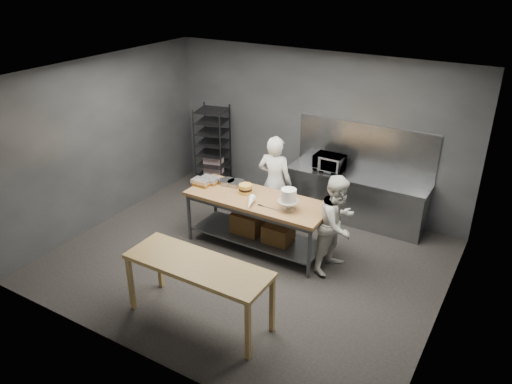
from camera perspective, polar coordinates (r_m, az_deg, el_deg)
ground at (r=8.24m, az=-1.03°, el=-7.77°), size 6.00×6.00×0.00m
back_wall at (r=9.60m, az=6.83°, el=6.97°), size 6.00×0.04×3.00m
work_table at (r=8.32m, az=0.32°, el=-2.84°), size 2.40×0.90×0.92m
near_counter at (r=6.62m, az=-6.66°, el=-8.74°), size 2.00×0.70×0.90m
back_counter at (r=9.38m, az=11.24°, el=-0.74°), size 2.60×0.60×0.90m
splashback_panel at (r=9.30m, az=12.36°, el=4.95°), size 2.60×0.02×0.90m
speed_rack at (r=10.49m, az=-4.95°, el=4.95°), size 0.74×0.78×1.75m
chef_behind at (r=8.85m, az=2.16°, el=1.08°), size 0.67×0.48×1.73m
chef_right at (r=7.75m, az=9.28°, el=-3.63°), size 0.74×0.88×1.59m
microwave at (r=9.31m, az=8.37°, el=3.33°), size 0.54×0.37×0.30m
frosted_cake_stand at (r=7.70m, az=3.73°, el=-0.58°), size 0.34×0.34×0.35m
layer_cake at (r=8.29m, az=-1.21°, el=0.36°), size 0.22×0.22×0.16m
cake_pans at (r=8.67m, az=-3.52°, el=1.17°), size 0.73×0.39×0.07m
piping_bag at (r=7.88m, az=-0.65°, el=-1.21°), size 0.25×0.40×0.12m
offset_spatula at (r=7.87m, az=1.04°, el=-1.69°), size 0.36×0.02×0.02m
pastry_clamshells at (r=8.68m, az=-5.81°, el=1.25°), size 0.38×0.36×0.11m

